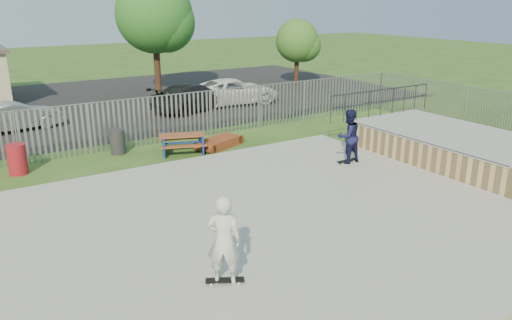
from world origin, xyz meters
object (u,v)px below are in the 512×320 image
car_dark (194,97)px  picnic_table (182,143)px  trash_bin_red (17,159)px  skater_white (224,241)px  tree_mid (154,15)px  trash_bin_grey (118,142)px  funbox (219,143)px  skater_navy (348,136)px  car_silver (15,116)px  car_white (234,91)px  tree_right (297,41)px

car_dark → picnic_table: bearing=136.4°
trash_bin_red → skater_white: 10.48m
picnic_table → tree_mid: bearing=91.6°
picnic_table → trash_bin_grey: 2.51m
skater_white → funbox: bearing=-80.0°
skater_white → skater_navy: bearing=-110.7°
funbox → trash_bin_grey: trash_bin_grey is taller
trash_bin_red → car_silver: bearing=82.9°
car_white → tree_right: (7.01, 3.46, 2.30)m
skater_white → trash_bin_grey: bearing=-58.4°
trash_bin_red → skater_white: bearing=-75.9°
tree_right → car_white: bearing=-153.7°
picnic_table → funbox: (1.61, -0.06, -0.20)m
picnic_table → car_silver: bearing=143.9°
car_silver → car_dark: (8.85, -0.34, 0.07)m
tree_right → tree_mid: bearing=168.5°
funbox → trash_bin_red: 7.49m
car_white → skater_navy: bearing=175.2°
trash_bin_grey → car_silver: car_silver is taller
picnic_table → funbox: size_ratio=1.06×
picnic_table → tree_right: (13.51, 10.72, 2.67)m
car_silver → skater_white: 16.79m
car_silver → skater_white: (1.73, -16.70, 0.45)m
trash_bin_red → tree_mid: bearing=50.4°
car_dark → skater_navy: size_ratio=2.57×
tree_right → car_silver: bearing=-169.5°
trash_bin_grey → car_silver: (-2.84, 6.04, 0.19)m
car_silver → car_dark: size_ratio=0.80×
funbox → car_white: (4.89, 7.31, 0.56)m
trash_bin_red → tree_mid: size_ratio=0.15×
trash_bin_red → trash_bin_grey: 3.69m
trash_bin_red → skater_navy: (10.17, -5.43, 0.59)m
skater_navy → skater_white: 8.97m
funbox → car_silver: size_ratio=0.51×
picnic_table → trash_bin_grey: (-2.18, 1.23, 0.11)m
skater_white → tree_right: bearing=-92.3°
picnic_table → car_silver: size_ratio=0.54×
trash_bin_red → tree_mid: (9.87, 11.92, 4.34)m
car_white → car_dark: bearing=102.5°
trash_bin_grey → car_silver: 6.67m
funbox → tree_mid: 13.75m
picnic_table → funbox: bearing=17.3°
car_white → skater_white: 19.35m
picnic_table → trash_bin_red: trash_bin_red is taller
tree_right → skater_white: tree_right is taller
funbox → tree_mid: (2.42, 12.70, 4.69)m
car_silver → skater_navy: bearing=-152.7°
funbox → car_dark: 7.36m
tree_mid → tree_right: (9.48, -1.92, -1.82)m
car_white → funbox: bearing=151.7°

